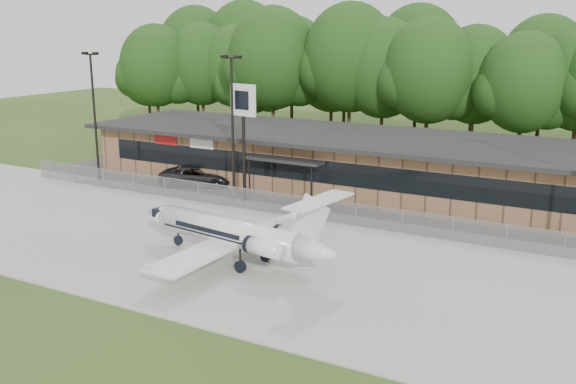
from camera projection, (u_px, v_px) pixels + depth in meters
The scene contains 11 objects.
ground at pixel (127, 297), 29.40m from camera, with size 160.00×160.00×0.00m, color #2C491A.
apron at pixel (225, 246), 36.19m from camera, with size 64.00×18.00×0.08m, color #9E9B93.
parking_lot at pixel (316, 200), 45.96m from camera, with size 50.00×9.00×0.06m, color #383835.
terminal at pixel (341, 160), 49.21m from camera, with size 41.00×11.65×4.30m.
fence at pixel (285, 205), 41.95m from camera, with size 46.00×0.04×1.52m.
treeline at pixel (417, 75), 63.24m from camera, with size 72.00×12.00×15.00m, color #1C3611, non-canonical shape.
light_pole_left at pixel (94, 107), 50.32m from camera, with size 1.55×0.30×10.23m.
light_pole_mid at pixel (232, 118), 44.27m from camera, with size 1.55×0.30×10.23m.
business_jet at pixel (236, 235), 33.25m from camera, with size 13.10×11.73×4.41m.
suv at pixel (198, 176), 49.93m from camera, with size 2.74×5.95×1.65m, color #2C2C2F.
pole_sign at pixel (243, 113), 44.10m from camera, with size 2.18×0.65×8.30m.
Camera 1 is at (19.59, -20.39, 11.95)m, focal length 40.00 mm.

